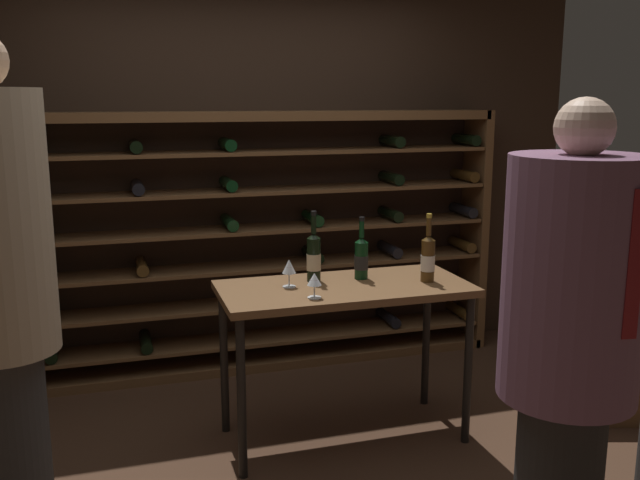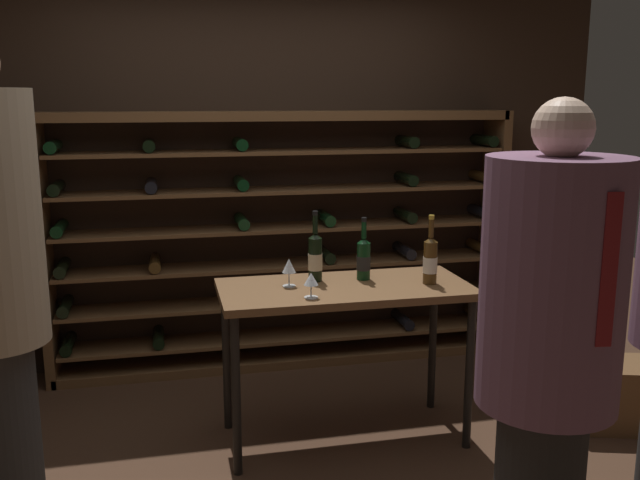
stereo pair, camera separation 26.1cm
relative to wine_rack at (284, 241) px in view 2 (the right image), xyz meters
The scene contains 11 objects.
ground_plane 1.66m from the wine_rack, 95.66° to the right, with size 9.25×9.25×0.00m, color #472D1E.
back_wall 0.57m from the wine_rack, 123.77° to the left, with size 4.87×0.10×2.74m, color #332319.
wine_rack is the anchor object (origin of this frame).
tasting_table 1.17m from the wine_rack, 84.22° to the right, with size 1.31×0.60×0.85m.
person_host_in_suit 2.58m from the wine_rack, 79.59° to the right, with size 0.48×0.49×1.82m.
wine_crate 2.20m from the wine_rack, 39.87° to the right, with size 0.48×0.34×0.37m, color brown.
wine_bottle_amber_reserve 1.04m from the wine_rack, 90.72° to the right, with size 0.08×0.08×0.38m.
wine_bottle_black_capsule 1.34m from the wine_rack, 65.07° to the right, with size 0.08×0.08×0.37m.
wine_bottle_red_label 1.09m from the wine_rack, 76.82° to the right, with size 0.08×0.08×0.34m.
wine_glass_stemmed_right 1.13m from the wine_rack, 98.68° to the right, with size 0.07×0.07×0.15m.
wine_glass_stemmed_left 1.34m from the wine_rack, 94.36° to the right, with size 0.07×0.07×0.13m.
Camera 2 is at (-0.65, -3.13, 1.81)m, focal length 39.14 mm.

